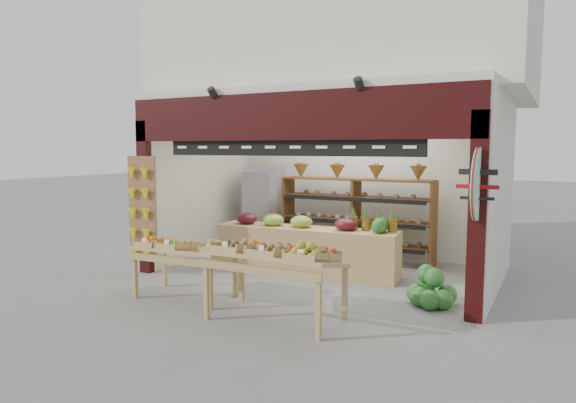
# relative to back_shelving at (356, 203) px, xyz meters

# --- Properties ---
(ground) EXTENTS (60.00, 60.00, 0.00)m
(ground) POSITION_rel_back_shelving_xyz_m (-0.16, -1.60, -1.12)
(ground) COLOR slate
(ground) RESTS_ON ground
(shop_structure) EXTENTS (6.36, 5.12, 5.40)m
(shop_structure) POSITION_rel_back_shelving_xyz_m (-0.16, 0.01, 2.80)
(shop_structure) COLOR silver
(shop_structure) RESTS_ON ground
(banana_board) EXTENTS (0.60, 0.15, 1.80)m
(banana_board) POSITION_rel_back_shelving_xyz_m (-2.89, -2.77, -0.01)
(banana_board) COLOR #8A5C3F
(banana_board) RESTS_ON ground
(gift_sign) EXTENTS (0.04, 0.93, 0.92)m
(gift_sign) POSITION_rel_back_shelving_xyz_m (2.59, -2.75, 0.63)
(gift_sign) COLOR #C3F6D5
(gift_sign) RESTS_ON ground
(back_shelving) EXTENTS (3.03, 0.50, 1.87)m
(back_shelving) POSITION_rel_back_shelving_xyz_m (0.00, 0.00, 0.00)
(back_shelving) COLOR brown
(back_shelving) RESTS_ON ground
(refrigerator) EXTENTS (0.87, 0.87, 1.80)m
(refrigerator) POSITION_rel_back_shelving_xyz_m (-2.06, -0.00, -0.22)
(refrigerator) COLOR #B5B7BC
(refrigerator) RESTS_ON ground
(cardboard_stack) EXTENTS (1.04, 0.74, 0.60)m
(cardboard_stack) POSITION_rel_back_shelving_xyz_m (-1.94, -0.76, -0.90)
(cardboard_stack) COLOR silver
(cardboard_stack) RESTS_ON ground
(mid_counter) EXTENTS (3.27, 0.88, 1.03)m
(mid_counter) POSITION_rel_back_shelving_xyz_m (-0.39, -1.40, -0.68)
(mid_counter) COLOR tan
(mid_counter) RESTS_ON ground
(display_table_left) EXTENTS (1.47, 0.87, 0.93)m
(display_table_left) POSITION_rel_back_shelving_xyz_m (-1.41, -3.51, -0.41)
(display_table_left) COLOR tan
(display_table_left) RESTS_ON ground
(display_table_right) EXTENTS (1.69, 0.95, 1.06)m
(display_table_right) POSITION_rel_back_shelving_xyz_m (0.34, -3.76, -0.28)
(display_table_right) COLOR tan
(display_table_right) RESTS_ON ground
(watermelon_pile) EXTENTS (0.68, 0.70, 0.53)m
(watermelon_pile) POSITION_rel_back_shelving_xyz_m (1.95, -2.22, -0.92)
(watermelon_pile) COLOR #1B4E1A
(watermelon_pile) RESTS_ON ground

